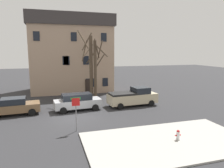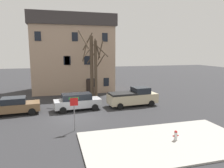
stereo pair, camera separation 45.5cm
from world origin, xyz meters
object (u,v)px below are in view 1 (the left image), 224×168
(pickup_truck_beige, at_px, (133,97))
(fire_hydrant, at_px, (178,135))
(street_sign_pole, at_px, (76,108))
(bicycle_leaning, at_px, (28,102))
(building_main, at_px, (71,53))
(car_silver_wagon, at_px, (77,102))
(car_brown_sedan, at_px, (14,106))
(tree_bare_near, at_px, (91,65))
(tree_bare_mid, at_px, (96,68))

(pickup_truck_beige, bearing_deg, fire_hydrant, -93.69)
(street_sign_pole, distance_m, bicycle_leaning, 10.26)
(building_main, xyz_separation_m, street_sign_pole, (-1.47, -17.33, -3.87))
(building_main, xyz_separation_m, car_silver_wagon, (-0.63, -11.53, -4.82))
(car_brown_sedan, bearing_deg, tree_bare_near, 26.29)
(car_silver_wagon, distance_m, fire_hydrant, 11.12)
(pickup_truck_beige, xyz_separation_m, street_sign_pole, (-7.05, -5.87, 0.86))
(car_silver_wagon, relative_size, fire_hydrant, 7.19)
(tree_bare_mid, relative_size, bicycle_leaning, 4.38)
(pickup_truck_beige, relative_size, fire_hydrant, 8.24)
(fire_hydrant, relative_size, street_sign_pole, 0.26)
(tree_bare_mid, bearing_deg, car_brown_sedan, -156.63)
(pickup_truck_beige, height_order, bicycle_leaning, pickup_truck_beige)
(car_brown_sedan, relative_size, pickup_truck_beige, 0.87)
(building_main, relative_size, car_silver_wagon, 2.48)
(pickup_truck_beige, distance_m, bicycle_leaning, 11.83)
(fire_hydrant, bearing_deg, pickup_truck_beige, 86.31)
(building_main, relative_size, tree_bare_near, 1.42)
(fire_hydrant, bearing_deg, street_sign_pole, 149.33)
(fire_hydrant, xyz_separation_m, street_sign_pole, (-6.42, 3.81, 1.39))
(tree_bare_mid, bearing_deg, fire_hydrant, -78.45)
(fire_hydrant, bearing_deg, car_brown_sedan, 140.17)
(tree_bare_near, xyz_separation_m, tree_bare_mid, (0.55, -0.28, -0.44))
(tree_bare_mid, bearing_deg, bicycle_leaning, -175.82)
(building_main, xyz_separation_m, car_brown_sedan, (-6.73, -11.40, -4.89))
(building_main, relative_size, street_sign_pole, 4.61)
(building_main, height_order, bicycle_leaning, building_main)
(bicycle_leaning, bearing_deg, pickup_truck_beige, -16.35)
(building_main, height_order, car_brown_sedan, building_main)
(street_sign_pole, bearing_deg, fire_hydrant, -30.67)
(tree_bare_mid, bearing_deg, pickup_truck_beige, -48.95)
(tree_bare_near, height_order, pickup_truck_beige, tree_bare_near)
(fire_hydrant, distance_m, street_sign_pole, 7.59)
(tree_bare_near, xyz_separation_m, pickup_truck_beige, (3.95, -4.18, -3.42))
(car_silver_wagon, height_order, street_sign_pole, street_sign_pole)
(car_silver_wagon, bearing_deg, fire_hydrant, -59.86)
(car_brown_sedan, xyz_separation_m, bicycle_leaning, (0.97, 3.27, -0.47))
(street_sign_pole, bearing_deg, pickup_truck_beige, 39.81)
(fire_hydrant, relative_size, bicycle_leaning, 0.41)
(tree_bare_mid, relative_size, street_sign_pole, 2.78)
(car_silver_wagon, bearing_deg, building_main, 86.88)
(building_main, distance_m, bicycle_leaning, 11.32)
(tree_bare_near, bearing_deg, pickup_truck_beige, -46.66)
(car_brown_sedan, xyz_separation_m, street_sign_pole, (5.26, -5.93, 1.02))
(tree_bare_mid, bearing_deg, building_main, 106.08)
(tree_bare_mid, distance_m, car_silver_wagon, 5.75)
(tree_bare_near, xyz_separation_m, car_brown_sedan, (-8.35, -4.13, -3.58))
(pickup_truck_beige, bearing_deg, car_silver_wagon, -179.36)
(fire_hydrant, xyz_separation_m, bicycle_leaning, (-10.71, 13.01, -0.10))
(tree_bare_near, relative_size, street_sign_pole, 3.24)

